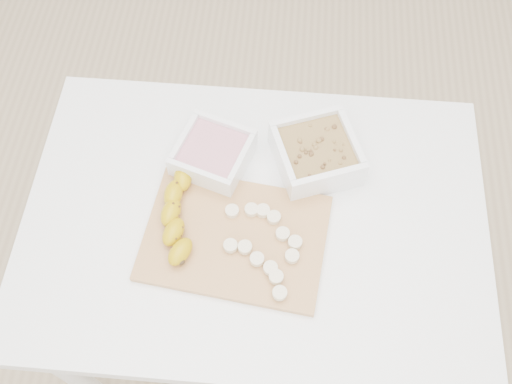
# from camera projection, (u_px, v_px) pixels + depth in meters

# --- Properties ---
(ground) EXTENTS (3.50, 3.50, 0.00)m
(ground) POSITION_uv_depth(u_px,v_px,m) (255.00, 318.00, 1.88)
(ground) COLOR #C6AD89
(ground) RESTS_ON ground
(table) EXTENTS (1.00, 0.70, 0.75)m
(table) POSITION_uv_depth(u_px,v_px,m) (255.00, 236.00, 1.31)
(table) COLOR white
(table) RESTS_ON ground
(bowl_yogurt) EXTENTS (0.19, 0.19, 0.07)m
(bowl_yogurt) POSITION_uv_depth(u_px,v_px,m) (213.00, 154.00, 1.26)
(bowl_yogurt) COLOR white
(bowl_yogurt) RESTS_ON table
(bowl_granola) EXTENTS (0.22, 0.22, 0.08)m
(bowl_granola) POSITION_uv_depth(u_px,v_px,m) (316.00, 153.00, 1.26)
(bowl_granola) COLOR white
(bowl_granola) RESTS_ON table
(cutting_board) EXTENTS (0.40, 0.31, 0.01)m
(cutting_board) POSITION_uv_depth(u_px,v_px,m) (235.00, 238.00, 1.20)
(cutting_board) COLOR tan
(cutting_board) RESTS_ON table
(banana) EXTENTS (0.08, 0.23, 0.04)m
(banana) POSITION_uv_depth(u_px,v_px,m) (178.00, 216.00, 1.19)
(banana) COLOR #BA9507
(banana) RESTS_ON cutting_board
(banana_slices) EXTENTS (0.17, 0.21, 0.02)m
(banana_slices) POSITION_uv_depth(u_px,v_px,m) (265.00, 243.00, 1.17)
(banana_slices) COLOR beige
(banana_slices) RESTS_ON cutting_board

